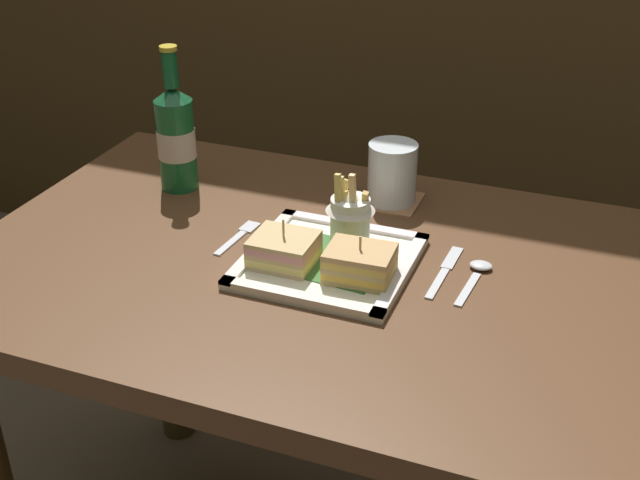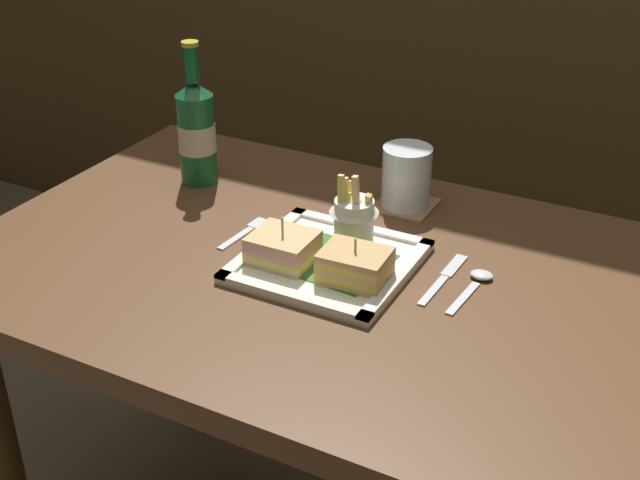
# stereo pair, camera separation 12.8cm
# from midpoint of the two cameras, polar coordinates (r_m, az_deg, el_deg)

# --- Properties ---
(dining_table) EXTENTS (1.09, 0.74, 0.74)m
(dining_table) POSITION_cam_midpoint_polar(r_m,az_deg,el_deg) (1.38, 2.13, -6.58)
(dining_table) COLOR brown
(dining_table) RESTS_ON ground_plane
(square_plate) EXTENTS (0.25, 0.25, 0.02)m
(square_plate) POSITION_cam_midpoint_polar(r_m,az_deg,el_deg) (1.28, 3.41, -1.60)
(square_plate) COLOR white
(square_plate) RESTS_ON dining_table
(sandwich_half_left) EXTENTS (0.10, 0.08, 0.07)m
(sandwich_half_left) POSITION_cam_midpoint_polar(r_m,az_deg,el_deg) (1.27, 0.33, -0.62)
(sandwich_half_left) COLOR #D3B27E
(sandwich_half_left) RESTS_ON square_plate
(sandwich_half_right) EXTENTS (0.10, 0.08, 0.07)m
(sandwich_half_right) POSITION_cam_midpoint_polar(r_m,az_deg,el_deg) (1.22, 5.38, -1.85)
(sandwich_half_right) COLOR tan
(sandwich_half_right) RESTS_ON square_plate
(fries_cup) EXTENTS (0.08, 0.08, 0.12)m
(fries_cup) POSITION_cam_midpoint_polar(r_m,az_deg,el_deg) (1.31, 5.10, 1.78)
(fries_cup) COLOR white
(fries_cup) RESTS_ON square_plate
(beer_bottle) EXTENTS (0.07, 0.07, 0.26)m
(beer_bottle) POSITION_cam_midpoint_polar(r_m,az_deg,el_deg) (1.53, -6.06, 7.37)
(beer_bottle) COLOR #176030
(beer_bottle) RESTS_ON dining_table
(drink_coaster) EXTENTS (0.10, 0.10, 0.00)m
(drink_coaster) POSITION_cam_midpoint_polar(r_m,az_deg,el_deg) (1.48, 8.28, 2.32)
(drink_coaster) COLOR #9E6B45
(drink_coaster) RESTS_ON dining_table
(water_glass) EXTENTS (0.09, 0.09, 0.11)m
(water_glass) POSITION_cam_midpoint_polar(r_m,az_deg,el_deg) (1.46, 8.41, 4.01)
(water_glass) COLOR silver
(water_glass) RESTS_ON dining_table
(fork) EXTENTS (0.03, 0.12, 0.00)m
(fork) POSITION_cam_midpoint_polar(r_m,az_deg,el_deg) (1.38, -2.40, 0.53)
(fork) COLOR silver
(fork) RESTS_ON dining_table
(knife) EXTENTS (0.02, 0.16, 0.00)m
(knife) POSITION_cam_midpoint_polar(r_m,az_deg,el_deg) (1.28, 11.36, -2.55)
(knife) COLOR silver
(knife) RESTS_ON dining_table
(spoon) EXTENTS (0.04, 0.13, 0.01)m
(spoon) POSITION_cam_midpoint_polar(r_m,az_deg,el_deg) (1.27, 13.50, -2.81)
(spoon) COLOR silver
(spoon) RESTS_ON dining_table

